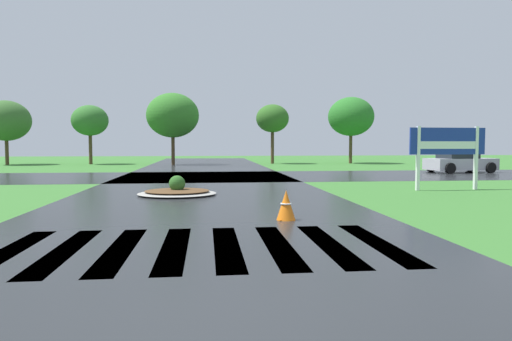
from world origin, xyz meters
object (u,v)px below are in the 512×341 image
object	(u,v)px
estate_billboard	(448,145)
traffic_cone	(286,205)
car_blue_compact	(460,162)
median_island	(177,191)

from	to	relation	value
estate_billboard	traffic_cone	bearing A→B (deg)	37.81
car_blue_compact	traffic_cone	distance (m)	20.88
median_island	car_blue_compact	size ratio (longest dim) A/B	0.63
median_island	car_blue_compact	world-z (taller)	car_blue_compact
estate_billboard	traffic_cone	distance (m)	9.62
estate_billboard	median_island	distance (m)	10.29
median_island	traffic_cone	xyz separation A→B (m)	(2.85, -5.46, 0.21)
car_blue_compact	traffic_cone	size ratio (longest dim) A/B	6.18
car_blue_compact	traffic_cone	xyz separation A→B (m)	(-13.52, -15.90, -0.29)
estate_billboard	traffic_cone	xyz separation A→B (m)	(-7.30, -6.11, -1.38)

